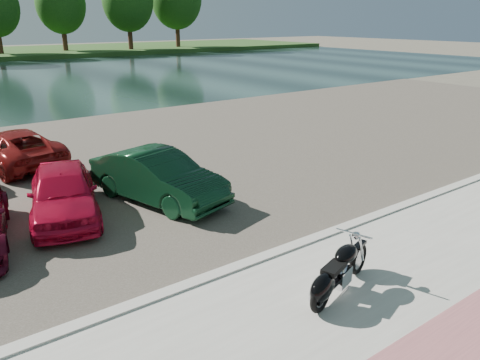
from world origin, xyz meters
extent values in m
plane|color=#595447|center=(0.00, 0.00, 0.00)|extent=(200.00, 200.00, 0.00)
cube|color=#A9A79F|center=(0.00, -1.00, 0.05)|extent=(60.00, 6.00, 0.10)
cube|color=#92525A|center=(0.00, -2.50, 0.10)|extent=(60.00, 2.00, 0.01)
cube|color=#A9A79F|center=(0.00, 2.00, 0.07)|extent=(60.00, 0.30, 0.14)
cube|color=#423E36|center=(0.00, 11.00, 0.02)|extent=(60.00, 18.00, 0.04)
cylinder|color=#3D2016|center=(15.00, 67.40, 3.08)|extent=(0.70, 0.70, 4.95)
ellipsoid|color=#11390F|center=(15.00, 67.40, 7.04)|extent=(6.93, 6.93, 8.32)
cylinder|color=#3D2016|center=(24.00, 64.60, 3.30)|extent=(0.70, 0.70, 5.40)
ellipsoid|color=#11390F|center=(24.00, 64.60, 7.62)|extent=(7.56, 7.56, 9.07)
cylinder|color=#3D2016|center=(33.00, 66.00, 3.52)|extent=(0.70, 0.70, 5.85)
torus|color=black|center=(0.44, 0.33, 0.44)|extent=(0.69, 0.32, 0.68)
torus|color=black|center=(-1.14, -0.16, 0.44)|extent=(0.69, 0.32, 0.68)
cylinder|color=#B2B2B7|center=(0.44, 0.33, 0.44)|extent=(0.46, 0.19, 0.46)
cylinder|color=#B2B2B7|center=(-1.14, -0.16, 0.44)|extent=(0.46, 0.19, 0.46)
cylinder|color=silver|center=(0.33, 0.19, 0.74)|extent=(0.33, 0.14, 0.63)
cylinder|color=silver|center=(0.27, 0.38, 0.74)|extent=(0.33, 0.14, 0.63)
cylinder|color=silver|center=(0.12, 0.23, 1.13)|extent=(0.26, 0.73, 0.04)
sphere|color=silver|center=(0.22, 0.26, 1.05)|extent=(0.20, 0.20, 0.16)
sphere|color=silver|center=(0.28, 0.28, 1.05)|extent=(0.14, 0.14, 0.11)
cube|color=black|center=(0.44, 0.33, 0.75)|extent=(0.47, 0.27, 0.06)
cube|color=black|center=(-0.35, 0.08, 0.38)|extent=(1.18, 0.45, 0.08)
cube|color=silver|center=(-0.40, 0.07, 0.45)|extent=(0.52, 0.44, 0.34)
cylinder|color=silver|center=(-0.30, 0.10, 0.65)|extent=(0.29, 0.24, 0.27)
cylinder|color=silver|center=(-0.50, 0.04, 0.65)|extent=(0.29, 0.24, 0.27)
ellipsoid|color=black|center=(-0.18, 0.14, 0.82)|extent=(0.76, 0.54, 0.32)
cube|color=black|center=(-0.69, -0.02, 0.76)|extent=(0.61, 0.43, 0.10)
ellipsoid|color=black|center=(-1.09, -0.15, 0.56)|extent=(0.79, 0.54, 0.50)
cube|color=black|center=(-1.14, -0.16, 0.49)|extent=(0.44, 0.29, 0.30)
cylinder|color=silver|center=(-0.73, 0.13, 0.32)|extent=(1.08, 0.41, 0.09)
cylinder|color=silver|center=(-0.73, 0.13, 0.40)|extent=(1.08, 0.41, 0.09)
cylinder|color=#B2B2B7|center=(-0.44, -0.13, 0.23)|extent=(0.06, 0.14, 0.22)
imported|color=#B70C2E|center=(-3.48, 6.96, 0.75)|extent=(2.70, 4.46, 1.42)
imported|color=black|center=(-0.91, 6.56, 0.77)|extent=(2.70, 4.71, 1.47)
imported|color=maroon|center=(-3.52, 12.74, 0.70)|extent=(3.04, 5.10, 1.33)
camera|label=1|loc=(-6.56, -5.10, 5.10)|focal=35.00mm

